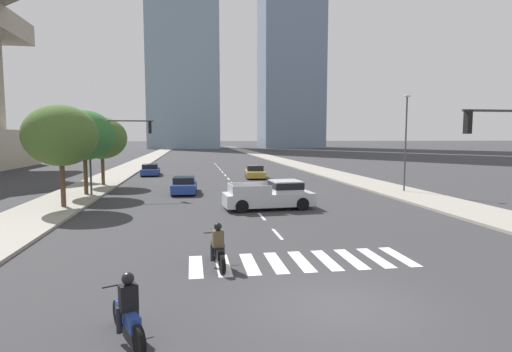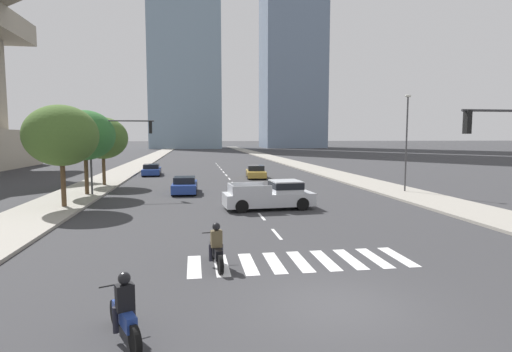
{
  "view_description": "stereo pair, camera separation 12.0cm",
  "coord_description": "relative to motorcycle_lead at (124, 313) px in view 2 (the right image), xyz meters",
  "views": [
    {
      "loc": [
        -3.69,
        -9.52,
        4.27
      ],
      "look_at": [
        0.0,
        13.74,
        2.0
      ],
      "focal_mm": 28.61,
      "sensor_mm": 36.0,
      "label": 1
    },
    {
      "loc": [
        -3.57,
        -9.54,
        4.27
      ],
      "look_at": [
        0.0,
        13.74,
        2.0
      ],
      "focal_mm": 28.61,
      "sensor_mm": 36.0,
      "label": 2
    }
  ],
  "objects": [
    {
      "name": "street_tree_second",
      "position": [
        -6.17,
        22.14,
        3.79
      ],
      "size": [
        4.19,
        4.19,
        6.01
      ],
      "color": "#4C3823",
      "rests_on": "sidewalk_west"
    },
    {
      "name": "lane_divider_center",
      "position": [
        5.05,
        32.71,
        -0.58
      ],
      "size": [
        0.14,
        50.0,
        0.01
      ],
      "color": "silver",
      "rests_on": "ground"
    },
    {
      "name": "street_tree_nearest",
      "position": [
        -6.17,
        16.84,
        3.75
      ],
      "size": [
        4.21,
        4.21,
        5.98
      ],
      "color": "#4C3823",
      "rests_on": "sidewalk_west"
    },
    {
      "name": "traffic_signal_far",
      "position": [
        -4.08,
        21.93,
        3.46
      ],
      "size": [
        4.75,
        0.28,
        5.66
      ],
      "color": "#333335",
      "rests_on": "sidewalk_west"
    },
    {
      "name": "sidewalk_east",
      "position": [
        17.07,
        30.98,
        -0.51
      ],
      "size": [
        4.0,
        260.0,
        0.15
      ],
      "primitive_type": "cube",
      "color": "gray",
      "rests_on": "ground"
    },
    {
      "name": "motorcycle_trailing",
      "position": [
        2.17,
        4.6,
        -0.0
      ],
      "size": [
        0.7,
        2.19,
        1.49
      ],
      "rotation": [
        0.0,
        0.0,
        1.69
      ],
      "color": "black",
      "rests_on": "ground"
    },
    {
      "name": "crosswalk_near",
      "position": [
        5.05,
        4.71,
        -0.58
      ],
      "size": [
        7.65,
        2.39,
        0.01
      ],
      "color": "silver",
      "rests_on": "ground"
    },
    {
      "name": "sedan_blue_1",
      "position": [
        0.79,
        22.61,
        0.0
      ],
      "size": [
        1.91,
        4.28,
        1.26
      ],
      "rotation": [
        0.0,
        0.0,
        1.54
      ],
      "color": "navy",
      "rests_on": "ground"
    },
    {
      "name": "motorcycle_lead",
      "position": [
        0.0,
        0.0,
        0.0
      ],
      "size": [
        1.1,
        1.99,
        1.49
      ],
      "rotation": [
        0.0,
        0.0,
        1.99
      ],
      "color": "black",
      "rests_on": "ground"
    },
    {
      "name": "sidewalk_west",
      "position": [
        -6.97,
        30.98,
        -0.51
      ],
      "size": [
        4.0,
        260.0,
        0.15
      ],
      "primitive_type": "cube",
      "color": "gray",
      "rests_on": "ground"
    },
    {
      "name": "street_lamp_east",
      "position": [
        17.37,
        20.17,
        3.78
      ],
      "size": [
        0.5,
        0.24,
        7.25
      ],
      "color": "#3F3F42",
      "rests_on": "sidewalk_east"
    },
    {
      "name": "pickup_truck",
      "position": [
        6.11,
        14.98,
        0.23
      ],
      "size": [
        5.41,
        2.4,
        1.67
      ],
      "rotation": [
        0.0,
        0.0,
        0.07
      ],
      "color": "#B7BABF",
      "rests_on": "ground"
    },
    {
      "name": "street_tree_third",
      "position": [
        -6.17,
        27.93,
        3.57
      ],
      "size": [
        4.18,
        4.18,
        5.79
      ],
      "color": "#4C3823",
      "rests_on": "sidewalk_west"
    },
    {
      "name": "sedan_gold_0",
      "position": [
        7.88,
        33.23,
        0.01
      ],
      "size": [
        2.24,
        4.56,
        1.3
      ],
      "rotation": [
        0.0,
        0.0,
        -1.65
      ],
      "color": "#B28E38",
      "rests_on": "ground"
    },
    {
      "name": "ground_plane",
      "position": [
        5.05,
        0.98,
        -0.58
      ],
      "size": [
        800.0,
        800.0,
        0.0
      ],
      "primitive_type": "plane",
      "color": "#333335"
    },
    {
      "name": "sedan_blue_2",
      "position": [
        -3.17,
        37.99,
        -0.0
      ],
      "size": [
        2.06,
        4.69,
        1.25
      ],
      "rotation": [
        0.0,
        0.0,
        1.61
      ],
      "color": "navy",
      "rests_on": "ground"
    }
  ]
}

